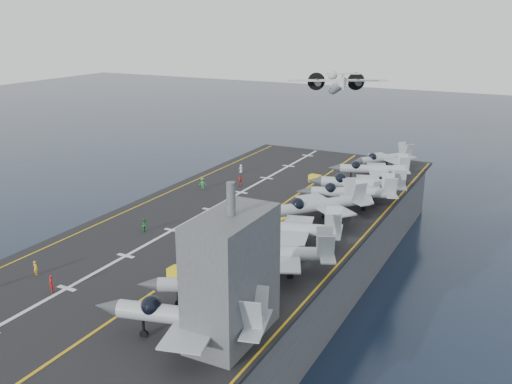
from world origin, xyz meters
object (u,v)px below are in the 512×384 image
at_px(tow_cart_a, 178,274).
at_px(transport_plane, 338,86).
at_px(fighter_jet_0, 189,315).
at_px(island_superstructure, 232,262).

bearing_deg(tow_cart_a, transport_plane, 97.40).
relative_size(fighter_jet_0, transport_plane, 0.65).
bearing_deg(tow_cart_a, fighter_jet_0, -50.71).
distance_m(fighter_jet_0, transport_plane, 96.38).
relative_size(island_superstructure, transport_plane, 0.52).
height_order(fighter_jet_0, transport_plane, transport_plane).
bearing_deg(island_superstructure, transport_plane, 103.69).
bearing_deg(island_superstructure, fighter_jet_0, -134.26).
xyz_separation_m(island_superstructure, tow_cart_a, (-11.33, 7.47, -6.82)).
xyz_separation_m(island_superstructure, transport_plane, (-22.18, 91.02, 4.99)).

